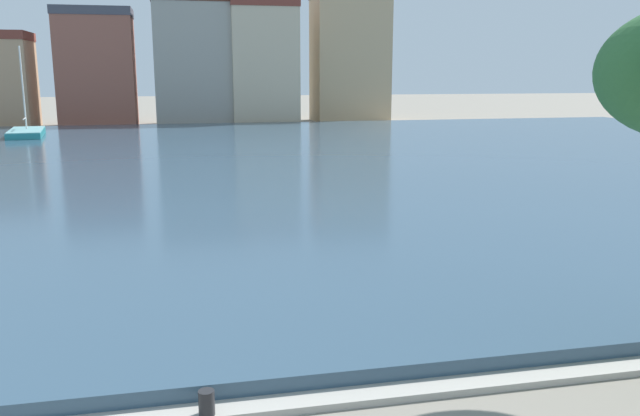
# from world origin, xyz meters

# --- Properties ---
(harbor_water) EXTENTS (87.51, 53.13, 0.38)m
(harbor_water) POSITION_xyz_m (0.00, 35.62, 0.19)
(harbor_water) COLOR #334C60
(harbor_water) RESTS_ON ground
(quay_edge_coping) EXTENTS (87.51, 0.50, 0.12)m
(quay_edge_coping) POSITION_xyz_m (0.00, 8.80, 0.06)
(quay_edge_coping) COLOR #ADA89E
(quay_edge_coping) RESTS_ON ground
(sailboat_teal) EXTENTS (3.12, 7.61, 7.01)m
(sailboat_teal) POSITION_xyz_m (-12.49, 52.86, 0.45)
(sailboat_teal) COLOR teal
(sailboat_teal) RESTS_ON ground
(mooring_bollard) EXTENTS (0.24, 0.24, 0.50)m
(mooring_bollard) POSITION_xyz_m (-1.06, 8.65, 0.25)
(mooring_bollard) COLOR #232326
(mooring_bollard) RESTS_ON ground
(townhouse_wide_warehouse) EXTENTS (7.13, 5.12, 11.03)m
(townhouse_wide_warehouse) POSITION_xyz_m (-8.58, 66.16, 5.53)
(townhouse_wide_warehouse) COLOR #8E5142
(townhouse_wide_warehouse) RESTS_ON ground
(townhouse_corner_house) EXTENTS (8.77, 5.59, 12.35)m
(townhouse_corner_house) POSITION_xyz_m (1.12, 65.74, 6.19)
(townhouse_corner_house) COLOR gray
(townhouse_corner_house) RESTS_ON ground
(townhouse_end_terrace) EXTENTS (6.61, 6.33, 12.01)m
(townhouse_end_terrace) POSITION_xyz_m (7.31, 65.68, 6.02)
(townhouse_end_terrace) COLOR #C6B293
(townhouse_end_terrace) RESTS_ON ground
(townhouse_tall_gabled) EXTENTS (7.82, 5.45, 13.38)m
(townhouse_tall_gabled) POSITION_xyz_m (16.80, 67.64, 6.71)
(townhouse_tall_gabled) COLOR tan
(townhouse_tall_gabled) RESTS_ON ground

